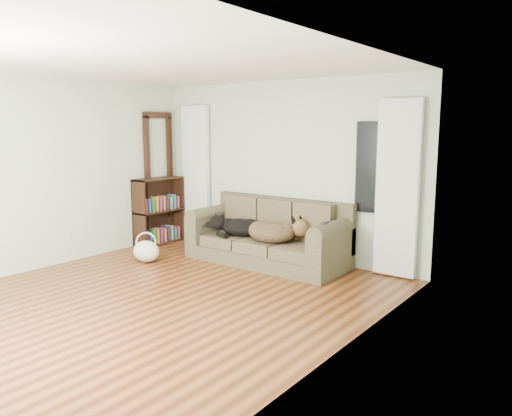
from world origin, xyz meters
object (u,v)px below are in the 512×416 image
Objects in this scene: dog_black_lab at (238,227)px; tote_bag at (146,251)px; sofa at (266,232)px; dog_shepherd at (275,232)px; bookshelf at (159,213)px.

dog_black_lab reaches higher than tote_bag.
dog_shepherd is at bearing -23.09° from sofa.
dog_shepherd reaches higher than tote_bag.
tote_bag is 0.39× the size of bookshelf.
sofa reaches higher than dog_shepherd.
bookshelf reaches higher than dog_black_lab.
dog_black_lab is at bearing 6.76° from bookshelf.
dog_black_lab is 0.88× the size of dog_shepherd.
bookshelf is (-0.75, 0.94, 0.34)m from tote_bag.
dog_shepherd is at bearing -9.98° from dog_black_lab.
dog_black_lab is 1.45× the size of tote_bag.
bookshelf is at bearing 170.69° from dog_black_lab.
tote_bag is (-1.62, -0.91, -0.33)m from dog_shepherd.
dog_black_lab is 0.67m from dog_shepherd.
dog_shepherd is 2.37m from bookshelf.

